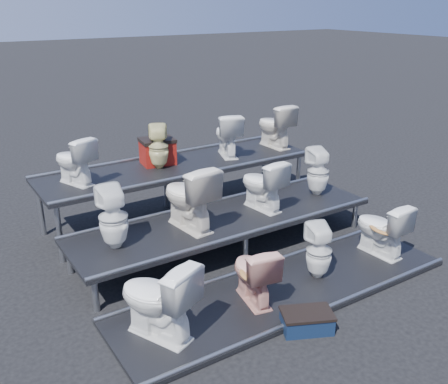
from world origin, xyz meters
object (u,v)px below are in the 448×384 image
toilet_3 (381,228)px  toilet_11 (275,125)px  toilet_9 (158,147)px  toilet_2 (319,251)px  toilet_6 (262,184)px  step_stool (307,322)px  toilet_8 (74,160)px  toilet_5 (189,197)px  toilet_10 (227,134)px  toilet_0 (157,299)px  red_crate (158,153)px  toilet_7 (318,172)px  toilet_1 (254,273)px  toilet_4 (113,217)px

toilet_3 → toilet_11: 2.73m
toilet_9 → toilet_2: bearing=132.1°
toilet_6 → toilet_9: 1.64m
toilet_3 → step_stool: toilet_3 is taller
toilet_8 → toilet_11: bearing=159.7°
toilet_5 → toilet_10: 1.96m
toilet_0 → toilet_2: 2.11m
toilet_0 → toilet_8: size_ratio=1.28×
toilet_6 → toilet_11: 1.82m
red_crate → toilet_6: bearing=-52.8°
toilet_6 → step_stool: 2.28m
toilet_5 → toilet_2: bearing=122.4°
toilet_11 → toilet_0: bearing=36.3°
toilet_3 → toilet_9: 3.31m
toilet_7 → red_crate: bearing=-27.2°
toilet_1 → toilet_8: toilet_8 is taller
toilet_0 → toilet_7: toilet_7 is taller
toilet_5 → toilet_9: 1.35m
toilet_8 → toilet_10: size_ratio=0.95×
red_crate → toilet_4: bearing=-123.3°
toilet_2 → toilet_3: bearing=-162.7°
toilet_2 → step_stool: (-0.76, -0.67, -0.31)m
toilet_4 → toilet_0: bearing=90.3°
toilet_0 → step_stool: toilet_0 is taller
toilet_0 → toilet_10: bearing=-158.4°
toilet_0 → step_stool: (1.35, -0.67, -0.39)m
toilet_0 → toilet_1: (1.15, 0.00, -0.08)m
toilet_8 → step_stool: size_ratio=1.30×
toilet_3 → toilet_2: bearing=-3.1°
toilet_5 → toilet_6: (1.16, 0.00, -0.06)m
toilet_8 → toilet_5: bearing=107.9°
toilet_1 → toilet_2: toilet_1 is taller
step_stool → toilet_7: bearing=70.6°
toilet_5 → red_crate: (0.30, 1.50, 0.15)m
toilet_0 → toilet_1: size_ratio=1.22×
toilet_11 → toilet_7: bearing=81.1°
toilet_0 → toilet_11: bearing=-167.4°
toilet_2 → red_crate: (-0.74, 2.80, 0.63)m
toilet_8 → toilet_7: bearing=137.7°
step_stool → toilet_11: bearing=82.0°
toilet_7 → step_stool: size_ratio=1.41×
red_crate → step_stool: bearing=-82.9°
toilet_0 → red_crate: bearing=-140.6°
toilet_0 → toilet_5: toilet_5 is taller
toilet_11 → toilet_3: bearing=83.7°
toilet_4 → toilet_5: (1.00, 0.00, 0.05)m
toilet_4 → toilet_2: bearing=151.2°
red_crate → toilet_0: bearing=-108.7°
toilet_1 → toilet_8: (-1.10, 2.60, 0.78)m
toilet_2 → toilet_3: (1.08, 0.00, 0.02)m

